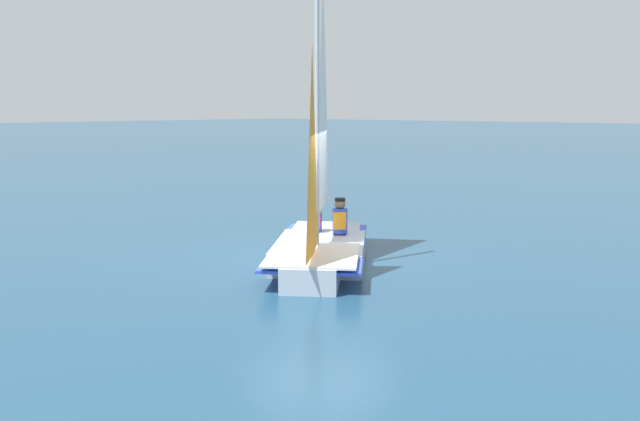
% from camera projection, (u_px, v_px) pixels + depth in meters
% --- Properties ---
extents(ground_plane, '(260.00, 260.00, 0.00)m').
position_uv_depth(ground_plane, '(320.00, 263.00, 11.96)').
color(ground_plane, navy).
extents(sailboat_main, '(4.39, 3.80, 5.66)m').
position_uv_depth(sailboat_main, '(320.00, 224.00, 11.88)').
color(sailboat_main, '#B2BCCC').
rests_on(sailboat_main, ground_plane).
extents(sailor_helm, '(0.43, 0.42, 1.16)m').
position_uv_depth(sailor_helm, '(340.00, 224.00, 12.56)').
color(sailor_helm, black).
rests_on(sailor_helm, ground_plane).
extents(sailor_crew, '(0.43, 0.42, 1.16)m').
position_uv_depth(sailor_crew, '(315.00, 222.00, 12.83)').
color(sailor_crew, black).
rests_on(sailor_crew, ground_plane).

